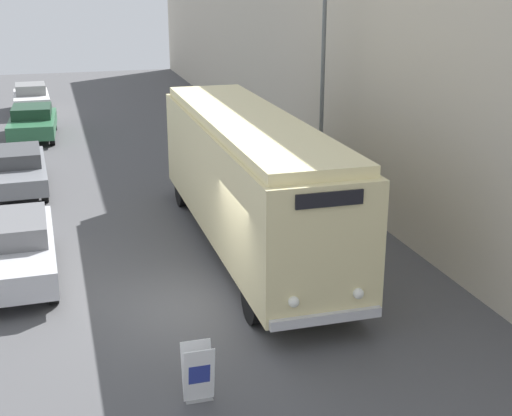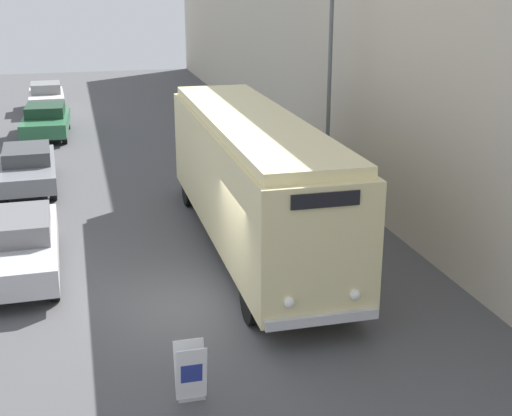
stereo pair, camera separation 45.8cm
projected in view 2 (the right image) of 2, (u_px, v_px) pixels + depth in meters
The scene contains 9 objects.
ground_plane at pixel (199, 306), 15.67m from camera, with size 80.00×80.00×0.00m, color #4C4C4F.
building_wall_right at pixel (322, 57), 25.03m from camera, with size 0.30×60.00×8.24m.
vintage_bus at pixel (252, 176), 18.32m from camera, with size 2.40×11.10×3.54m.
sign_board at pixel (191, 372), 12.13m from camera, with size 0.53×0.39×1.05m.
streetlamp at pixel (330, 68), 20.98m from camera, with size 0.36×0.36×6.63m.
parked_car_near at pixel (18, 244), 17.09m from camera, with size 1.91×4.79×1.48m.
parked_car_mid at pixel (28, 167), 24.06m from camera, with size 1.93×4.78×1.37m.
parked_car_far at pixel (46, 120), 31.48m from camera, with size 2.12×4.54×1.41m.
parked_car_distant at pixel (46, 97), 37.28m from camera, with size 1.86×4.18×1.47m.
Camera 2 is at (-2.29, -14.06, 7.00)m, focal length 50.00 mm.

